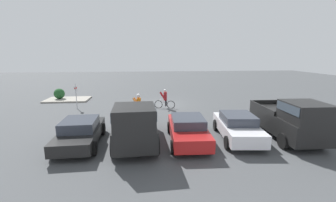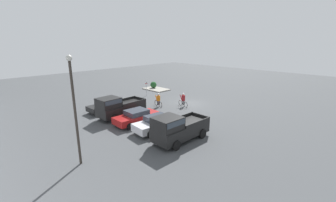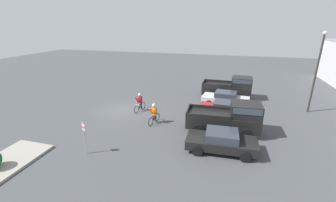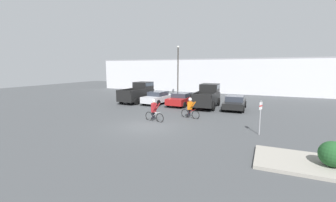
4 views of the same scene
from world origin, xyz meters
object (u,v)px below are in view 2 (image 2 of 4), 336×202
object	(u,v)px
sedan_0	(157,123)
sedan_2	(107,105)
pickup_truck_1	(118,107)
lamppost	(74,104)
pickup_truck_0	(177,128)
cyclist_1	(183,100)
sedan_1	(137,117)
fire_lane_sign	(146,87)
shrub	(153,85)
cyclist_0	(158,99)

from	to	relation	value
sedan_0	sedan_2	size ratio (longest dim) A/B	1.03
pickup_truck_1	lamppost	size ratio (longest dim) A/B	0.75
pickup_truck_0	cyclist_1	size ratio (longest dim) A/B	2.90
sedan_1	fire_lane_sign	world-z (taller)	fire_lane_sign
cyclist_1	pickup_truck_0	bearing A→B (deg)	127.96
sedan_0	shrub	distance (m)	18.26
sedan_0	sedan_1	bearing A→B (deg)	2.60
cyclist_0	fire_lane_sign	xyz separation A→B (m)	(5.35, -2.62, 0.42)
cyclist_0	lamppost	world-z (taller)	lamppost
pickup_truck_1	cyclist_0	bearing A→B (deg)	-89.86
fire_lane_sign	sedan_1	bearing A→B (deg)	135.02
sedan_1	cyclist_1	xyz separation A→B (m)	(0.60, -7.63, 0.13)
sedan_0	fire_lane_sign	world-z (taller)	fire_lane_sign
sedan_2	cyclist_0	world-z (taller)	cyclist_0
shrub	fire_lane_sign	bearing A→B (deg)	125.80
fire_lane_sign	shrub	distance (m)	4.92
sedan_2	fire_lane_sign	world-z (taller)	fire_lane_sign
cyclist_0	sedan_2	bearing A→B (deg)	62.58
pickup_truck_1	shrub	size ratio (longest dim) A/B	5.10
sedan_0	shrub	xyz separation A→B (m)	(13.79, -11.97, -0.05)
sedan_1	shrub	bearing A→B (deg)	-47.72
sedan_0	cyclist_1	xyz separation A→B (m)	(3.40, -7.50, 0.11)
sedan_2	cyclist_1	world-z (taller)	cyclist_1
cyclist_0	lamppost	bearing A→B (deg)	115.47
sedan_1	shrub	world-z (taller)	sedan_1
shrub	sedan_2	bearing A→B (deg)	114.22
sedan_0	fire_lane_sign	bearing A→B (deg)	-36.20
pickup_truck_1	lamppost	bearing A→B (deg)	131.16
cyclist_0	sedan_0	bearing A→B (deg)	136.09
sedan_1	pickup_truck_1	size ratio (longest dim) A/B	0.86
sedan_1	lamppost	xyz separation A→B (m)	(-3.27, 7.22, 3.42)
cyclist_1	shrub	bearing A→B (deg)	-23.23
pickup_truck_0	pickup_truck_1	bearing A→B (deg)	0.02
sedan_2	sedan_1	bearing A→B (deg)	179.00
cyclist_0	shrub	xyz separation A→B (m)	(8.20, -6.58, -0.20)
pickup_truck_0	pickup_truck_1	distance (m)	8.36
sedan_0	pickup_truck_0	bearing A→B (deg)	171.34
shrub	sedan_1	bearing A→B (deg)	132.28
pickup_truck_1	sedan_2	xyz separation A→B (m)	(2.82, -0.40, -0.51)
pickup_truck_0	fire_lane_sign	bearing A→B (deg)	-31.56
sedan_2	cyclist_0	size ratio (longest dim) A/B	2.59
sedan_0	sedan_2	distance (m)	8.40
pickup_truck_0	cyclist_1	xyz separation A→B (m)	(6.19, -7.93, -0.35)
sedan_0	lamppost	bearing A→B (deg)	93.69
sedan_0	cyclist_1	size ratio (longest dim) A/B	2.58
pickup_truck_0	sedan_0	world-z (taller)	pickup_truck_0
sedan_1	cyclist_1	bearing A→B (deg)	-85.51
cyclist_1	shrub	distance (m)	11.31
lamppost	sedan_1	bearing A→B (deg)	-65.61
sedan_2	pickup_truck_0	bearing A→B (deg)	177.98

